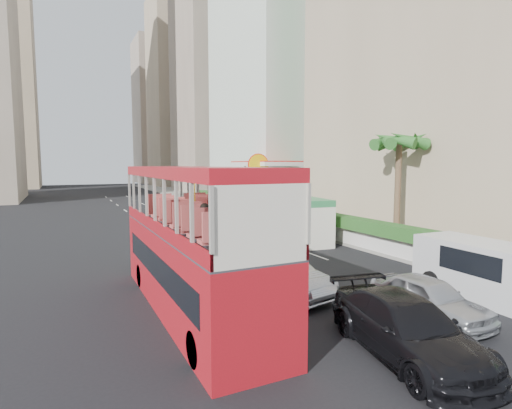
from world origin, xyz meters
TOP-DOWN VIEW (x-y plane):
  - ground_plane at (0.00, 0.00)m, footprint 200.00×200.00m
  - double_decker_bus at (-6.00, 0.00)m, footprint 2.50×11.00m
  - car_silver_lane_a at (-2.32, 0.04)m, footprint 2.57×4.97m
  - car_silver_lane_b at (0.79, -4.35)m, footprint 1.78×4.27m
  - car_black at (-1.90, -5.92)m, footprint 3.18×5.78m
  - van_asset at (1.18, 14.71)m, footprint 3.42×5.68m
  - minibus_near at (1.30, 12.13)m, footprint 2.68×6.38m
  - minibus_far at (4.25, 9.56)m, footprint 3.06×6.94m
  - panel_van_near at (4.51, -3.88)m, footprint 2.36×5.47m
  - panel_van_far at (4.00, 20.67)m, footprint 2.67×4.86m
  - sidewalk at (9.00, 25.00)m, footprint 6.00×120.00m
  - kerb_wall at (6.20, 14.00)m, footprint 0.30×44.00m
  - hedge at (6.20, 14.00)m, footprint 1.10×44.00m
  - palm_tree at (7.80, 4.00)m, footprint 0.36×0.36m
  - shell_station at (10.00, 23.00)m, footprint 6.50×8.00m
  - tower_mid at (18.00, 58.00)m, footprint 16.00×16.00m
  - tower_far_a at (17.00, 82.00)m, footprint 14.00×14.00m
  - tower_far_b at (17.00, 104.00)m, footprint 14.00×14.00m

SIDE VIEW (x-z plane):
  - ground_plane at x=0.00m, z-range 0.00..0.00m
  - car_silver_lane_a at x=-2.32m, z-range -0.78..0.78m
  - car_silver_lane_b at x=0.79m, z-range -0.72..0.72m
  - car_black at x=-1.90m, z-range -0.79..0.79m
  - van_asset at x=1.18m, z-range -0.74..0.74m
  - sidewalk at x=9.00m, z-range 0.00..0.18m
  - kerb_wall at x=6.20m, z-range 0.18..1.18m
  - panel_van_far at x=4.00m, z-range 0.00..1.84m
  - panel_van_near at x=4.51m, z-range 0.00..2.16m
  - minibus_near at x=1.30m, z-range 0.00..2.75m
  - minibus_far at x=4.25m, z-range 0.00..2.98m
  - hedge at x=6.20m, z-range 1.18..1.88m
  - double_decker_bus at x=-6.00m, z-range 0.00..5.06m
  - shell_station at x=10.00m, z-range 0.00..5.50m
  - palm_tree at x=7.80m, z-range 0.18..6.58m
  - tower_far_b at x=17.00m, z-range 0.00..40.00m
  - tower_far_a at x=17.00m, z-range 0.00..44.00m
  - tower_mid at x=18.00m, z-range 0.00..50.00m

